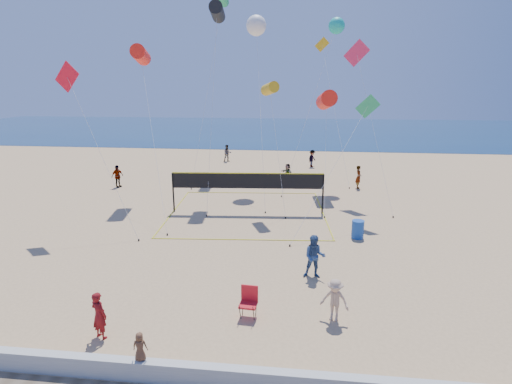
# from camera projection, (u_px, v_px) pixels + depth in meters

# --- Properties ---
(ground) EXTENTS (120.00, 120.00, 0.00)m
(ground) POSITION_uv_depth(u_px,v_px,m) (209.00, 320.00, 13.59)
(ground) COLOR tan
(ground) RESTS_ON ground
(ocean) EXTENTS (140.00, 50.00, 0.03)m
(ocean) POSITION_uv_depth(u_px,v_px,m) (286.00, 129.00, 73.11)
(ocean) COLOR navy
(ocean) RESTS_ON ground
(seawall) EXTENTS (32.00, 0.30, 0.60)m
(seawall) POSITION_uv_depth(u_px,v_px,m) (183.00, 373.00, 10.64)
(seawall) COLOR silver
(seawall) RESTS_ON ground
(woman) EXTENTS (0.68, 0.57, 1.57)m
(woman) POSITION_uv_depth(u_px,v_px,m) (99.00, 315.00, 12.46)
(woman) COLOR maroon
(woman) RESTS_ON ground
(toddler) EXTENTS (0.42, 0.29, 0.81)m
(toddler) POSITION_uv_depth(u_px,v_px,m) (140.00, 346.00, 10.62)
(toddler) COLOR brown
(toddler) RESTS_ON seawall
(bystander_a) EXTENTS (0.91, 0.72, 1.84)m
(bystander_a) POSITION_uv_depth(u_px,v_px,m) (315.00, 257.00, 16.41)
(bystander_a) COLOR #304C7A
(bystander_a) RESTS_ON ground
(bystander_b) EXTENTS (1.10, 0.83, 1.51)m
(bystander_b) POSITION_uv_depth(u_px,v_px,m) (335.00, 300.00, 13.41)
(bystander_b) COLOR tan
(bystander_b) RESTS_ON ground
(far_person_0) EXTENTS (0.88, 1.11, 1.75)m
(far_person_0) POSITION_uv_depth(u_px,v_px,m) (117.00, 176.00, 31.23)
(far_person_0) COLOR gray
(far_person_0) RESTS_ON ground
(far_person_1) EXTENTS (1.22, 1.40, 1.53)m
(far_person_1) POSITION_uv_depth(u_px,v_px,m) (288.00, 173.00, 32.97)
(far_person_1) COLOR gray
(far_person_1) RESTS_ON ground
(far_person_2) EXTENTS (0.43, 0.66, 1.79)m
(far_person_2) POSITION_uv_depth(u_px,v_px,m) (359.00, 177.00, 30.82)
(far_person_2) COLOR gray
(far_person_2) RESTS_ON ground
(far_person_3) EXTENTS (1.05, 0.95, 1.76)m
(far_person_3) POSITION_uv_depth(u_px,v_px,m) (227.00, 153.00, 41.84)
(far_person_3) COLOR gray
(far_person_3) RESTS_ON ground
(far_person_4) EXTENTS (1.09, 1.25, 1.67)m
(far_person_4) POSITION_uv_depth(u_px,v_px,m) (312.00, 158.00, 39.08)
(far_person_4) COLOR gray
(far_person_4) RESTS_ON ground
(camp_chair) EXTENTS (0.63, 0.77, 1.21)m
(camp_chair) POSITION_uv_depth(u_px,v_px,m) (249.00, 300.00, 13.69)
(camp_chair) COLOR red
(camp_chair) RESTS_ON ground
(trash_barrel) EXTENTS (0.82, 0.82, 0.95)m
(trash_barrel) POSITION_uv_depth(u_px,v_px,m) (358.00, 229.00, 20.83)
(trash_barrel) COLOR #18469D
(trash_barrel) RESTS_ON ground
(volleyball_net) EXTENTS (10.25, 10.11, 2.55)m
(volleyball_net) POSITION_uv_depth(u_px,v_px,m) (248.00, 185.00, 24.72)
(volleyball_net) COLOR black
(volleyball_net) RESTS_ON ground
(kite_0) EXTENTS (4.67, 9.07, 10.37)m
(kite_0) POSITION_uv_depth(u_px,v_px,m) (141.00, 55.00, 26.68)
(kite_0) COLOR #FF2315
(kite_0) RESTS_ON ground
(kite_1) EXTENTS (1.13, 6.93, 13.12)m
(kite_1) POSITION_uv_depth(u_px,v_px,m) (217.00, 12.00, 26.72)
(kite_1) COLOR black
(kite_1) RESTS_ON ground
(kite_2) EXTENTS (1.85, 2.82, 8.00)m
(kite_2) POSITION_uv_depth(u_px,v_px,m) (270.00, 89.00, 24.02)
(kite_2) COLOR gold
(kite_2) RESTS_ON ground
(kite_3) EXTENTS (4.97, 2.31, 8.99)m
(kite_3) POSITION_uv_depth(u_px,v_px,m) (71.00, 86.00, 20.84)
(kite_3) COLOR red
(kite_3) RESTS_ON ground
(kite_4) EXTENTS (4.91, 5.90, 7.28)m
(kite_4) POSITION_uv_depth(u_px,v_px,m) (363.00, 115.00, 22.85)
(kite_4) COLOR #2BA661
(kite_4) RESTS_ON ground
(kite_5) EXTENTS (2.99, 5.85, 10.78)m
(kite_5) POSITION_uv_depth(u_px,v_px,m) (358.00, 60.00, 26.88)
(kite_5) COLOR #DD2855
(kite_5) RESTS_ON ground
(kite_6) EXTENTS (2.34, 8.92, 12.84)m
(kite_6) POSITION_uv_depth(u_px,v_px,m) (256.00, 26.00, 29.83)
(kite_6) COLOR white
(kite_6) RESTS_ON ground
(kite_7) EXTENTS (4.53, 6.72, 12.84)m
(kite_7) POSITION_uv_depth(u_px,v_px,m) (337.00, 26.00, 30.79)
(kite_7) COLOR #19B6A4
(kite_7) RESTS_ON ground
(kite_9) EXTENTS (2.92, 8.51, 12.03)m
(kite_9) POSITION_uv_depth(u_px,v_px,m) (324.00, 57.00, 35.80)
(kite_9) COLOR gold
(kite_9) RESTS_ON ground
(kite_10) EXTENTS (1.43, 8.18, 7.49)m
(kite_10) POSITION_uv_depth(u_px,v_px,m) (326.00, 100.00, 28.78)
(kite_10) COLOR #FF2315
(kite_10) RESTS_ON ground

